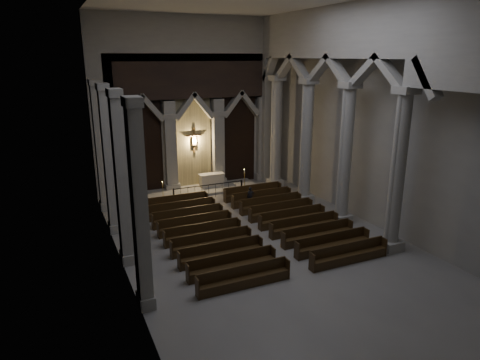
{
  "coord_description": "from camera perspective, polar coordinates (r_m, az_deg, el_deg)",
  "views": [
    {
      "loc": [
        -9.4,
        -17.34,
        9.34
      ],
      "look_at": [
        -0.27,
        3.0,
        2.85
      ],
      "focal_mm": 32.0,
      "sensor_mm": 36.0,
      "label": 1
    }
  ],
  "objects": [
    {
      "name": "room",
      "position": [
        19.8,
        4.36,
        11.14
      ],
      "size": [
        24.0,
        24.1,
        12.0
      ],
      "color": "gray",
      "rests_on": "ground"
    },
    {
      "name": "sanctuary_wall",
      "position": [
        30.49,
        -6.23,
        11.0
      ],
      "size": [
        14.0,
        0.77,
        12.0
      ],
      "color": "#A5A39A",
      "rests_on": "ground"
    },
    {
      "name": "right_arcade",
      "position": [
        23.93,
        14.73,
        12.09
      ],
      "size": [
        1.0,
        24.0,
        12.0
      ],
      "color": "#A5A39A",
      "rests_on": "ground"
    },
    {
      "name": "left_pilasters",
      "position": [
        21.7,
        -16.37,
        1.06
      ],
      "size": [
        0.6,
        13.0,
        8.03
      ],
      "color": "#A5A39A",
      "rests_on": "ground"
    },
    {
      "name": "sanctuary_step",
      "position": [
        30.9,
        -5.32,
        -1.3
      ],
      "size": [
        8.5,
        2.6,
        0.15
      ],
      "primitive_type": "cube",
      "color": "#A5A39A",
      "rests_on": "ground"
    },
    {
      "name": "altar",
      "position": [
        31.34,
        -3.81,
        0.04
      ],
      "size": [
        1.85,
        0.74,
        0.94
      ],
      "color": "beige",
      "rests_on": "sanctuary_step"
    },
    {
      "name": "altar_rail",
      "position": [
        29.11,
        -4.2,
        -1.19
      ],
      "size": [
        5.0,
        0.09,
        0.98
      ],
      "color": "black",
      "rests_on": "ground"
    },
    {
      "name": "candle_stand_left",
      "position": [
        28.92,
        -10.2,
        -2.11
      ],
      "size": [
        0.23,
        0.23,
        1.37
      ],
      "color": "gold",
      "rests_on": "ground"
    },
    {
      "name": "candle_stand_right",
      "position": [
        30.61,
        0.6,
        -0.68
      ],
      "size": [
        0.27,
        0.27,
        1.62
      ],
      "color": "gold",
      "rests_on": "ground"
    },
    {
      "name": "pews",
      "position": [
        23.61,
        1.25,
        -6.28
      ],
      "size": [
        9.57,
        10.76,
        0.93
      ],
      "color": "black",
      "rests_on": "ground"
    },
    {
      "name": "worshipper",
      "position": [
        27.54,
        1.41,
        -2.21
      ],
      "size": [
        0.53,
        0.43,
        1.26
      ],
      "primitive_type": "imported",
      "rotation": [
        0.0,
        0.0,
        -0.32
      ],
      "color": "black",
      "rests_on": "ground"
    }
  ]
}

